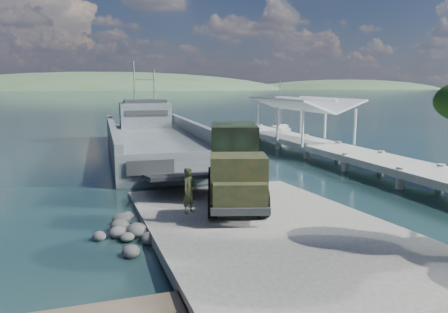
% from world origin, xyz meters
% --- Properties ---
extents(ground, '(1400.00, 1400.00, 0.00)m').
position_xyz_m(ground, '(0.00, 0.00, 0.00)').
color(ground, '#18353A').
rests_on(ground, ground).
extents(boat_ramp, '(10.00, 18.00, 0.50)m').
position_xyz_m(boat_ramp, '(0.00, -1.00, 0.25)').
color(boat_ramp, slate).
rests_on(boat_ramp, ground).
extents(shoreline_rocks, '(3.20, 5.60, 0.90)m').
position_xyz_m(shoreline_rocks, '(-6.20, 0.50, 0.00)').
color(shoreline_rocks, '#4D4D4B').
rests_on(shoreline_rocks, ground).
extents(distant_headlands, '(1000.00, 240.00, 48.00)m').
position_xyz_m(distant_headlands, '(50.00, 560.00, 0.00)').
color(distant_headlands, '#345434').
rests_on(distant_headlands, ground).
extents(pier, '(6.40, 44.00, 6.10)m').
position_xyz_m(pier, '(13.00, 18.77, 1.60)').
color(pier, '#9B9B92').
rests_on(pier, ground).
extents(landing_craft, '(9.63, 33.56, 9.88)m').
position_xyz_m(landing_craft, '(-0.80, 23.15, 0.81)').
color(landing_craft, '#4B5559').
rests_on(landing_craft, ground).
extents(military_truck, '(4.75, 8.68, 3.86)m').
position_xyz_m(military_truck, '(-0.05, 2.81, 2.42)').
color(military_truck, black).
rests_on(military_truck, boat_ramp).
extents(soldier, '(0.88, 0.82, 2.01)m').
position_xyz_m(soldier, '(-3.13, 0.10, 1.51)').
color(soldier, black).
rests_on(soldier, boat_ramp).
extents(sailboat_near, '(3.14, 6.13, 7.17)m').
position_xyz_m(sailboat_near, '(16.78, 32.96, 0.38)').
color(sailboat_near, white).
rests_on(sailboat_near, ground).
extents(sailboat_far, '(2.10, 4.95, 5.84)m').
position_xyz_m(sailboat_far, '(19.19, 37.50, 0.31)').
color(sailboat_far, white).
rests_on(sailboat_far, ground).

